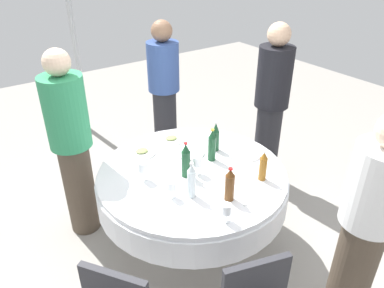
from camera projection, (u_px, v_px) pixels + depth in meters
The scene contains 22 objects.
ground_plane at pixel (192, 240), 3.32m from camera, with size 10.00×10.00×0.00m, color gray.
dining_table at pixel (192, 186), 3.03m from camera, with size 1.54×1.54×0.74m.
bottle_dark_green_west at pixel (186, 161), 2.83m from camera, with size 0.07×0.07×0.30m.
bottle_dark_green_south at pixel (216, 137), 3.19m from camera, with size 0.07×0.07×0.27m.
bottle_clear_outer at pixel (192, 181), 2.61m from camera, with size 0.06×0.06×0.28m.
bottle_brown_mid at pixel (230, 185), 2.58m from camera, with size 0.07×0.07×0.27m.
bottle_amber_rear at pixel (263, 166), 2.80m from camera, with size 0.06×0.06×0.25m.
bottle_dark_green_near at pixel (212, 146), 3.04m from camera, with size 0.07×0.07×0.29m.
wine_glass_mid at pixel (198, 162), 2.87m from camera, with size 0.07×0.07×0.15m.
wine_glass_rear at pixel (143, 168), 2.80m from camera, with size 0.07×0.07×0.15m.
wine_glass_near at pixel (172, 187), 2.62m from camera, with size 0.06×0.06×0.13m.
wine_glass_inner at pixel (226, 210), 2.40m from camera, with size 0.07×0.07×0.14m.
plate_east at pixel (142, 152), 3.18m from camera, with size 0.24×0.24×0.04m.
plate_front at pixel (171, 139), 3.39m from camera, with size 0.23×0.23×0.04m.
plate_right at pixel (190, 153), 3.18m from camera, with size 0.24×0.24×0.02m.
plate_far at pixel (247, 155), 3.15m from camera, with size 0.22×0.22×0.02m.
fork_south at pixel (253, 201), 2.62m from camera, with size 0.18×0.02×0.01m, color silver.
person_west at pixel (72, 144), 3.04m from camera, with size 0.34×0.34×1.68m.
person_south at pixel (164, 93), 4.06m from camera, with size 0.34×0.34×1.65m.
person_outer at pixel (271, 105), 3.71m from camera, with size 0.34×0.34×1.70m.
person_mid at pixel (365, 229), 2.22m from camera, with size 0.34×0.34×1.61m.
tent_pole_secondary at pixel (75, 45), 4.62m from camera, with size 0.07×0.07×2.35m, color #B2B5B7.
Camera 1 is at (-1.42, -2.01, 2.39)m, focal length 34.64 mm.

